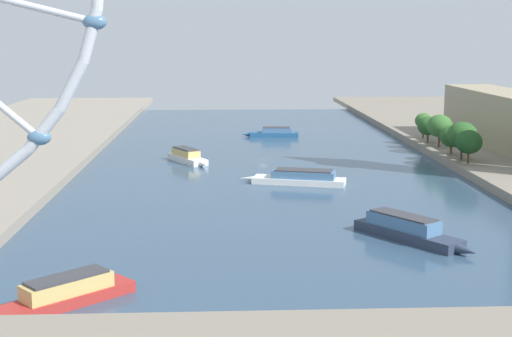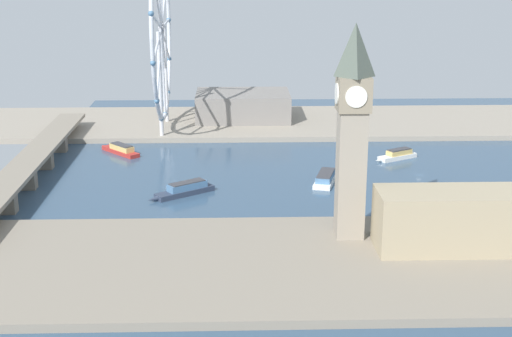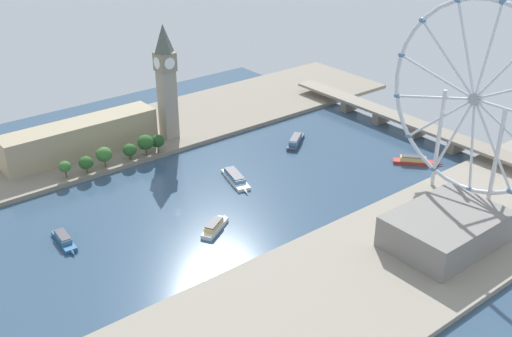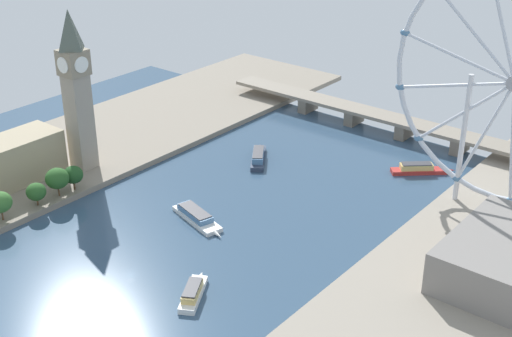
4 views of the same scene
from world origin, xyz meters
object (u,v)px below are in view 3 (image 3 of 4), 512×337
Objects in this scene: tour_boat_4 at (296,140)px; ferris_wheel at (474,100)px; tour_boat_0 at (64,240)px; tour_boat_3 at (415,161)px; riverside_hall at (445,229)px; tour_boat_1 at (235,178)px; river_bridge at (399,120)px; clock_tower at (166,80)px; tour_boat_2 at (215,226)px; parliament_block at (80,138)px.

ferris_wheel is at bearing -116.34° from tour_boat_4.
tour_boat_4 reaches higher than tour_boat_0.
tour_boat_0 is 0.91× the size of tour_boat_4.
tour_boat_4 reaches higher than tour_boat_3.
tour_boat_1 is at bearing -162.98° from riverside_hall.
ferris_wheel is at bearing 67.14° from tour_boat_0.
river_bridge is at bearing -55.49° from tour_boat_4.
tour_boat_1 is (79.84, -0.82, -43.45)m from clock_tower.
tour_boat_3 is at bearing -39.62° from river_bridge.
tour_boat_4 is at bearing -2.30° from tour_boat_2.
clock_tower is at bearing 39.78° from tour_boat_2.
riverside_hall is at bearing -42.04° from river_bridge.
ferris_wheel reaches higher than parliament_block.
river_bridge is at bearing 101.75° from tour_boat_1.
parliament_block is at bearing -155.87° from riverside_hall.
tour_boat_3 is (-73.02, 69.22, -9.43)m from riverside_hall.
riverside_hall reaches higher than tour_boat_4.
parliament_block is at bearing -131.85° from tour_boat_1.
parliament_block reaches higher than river_bridge.
clock_tower is at bearing 77.16° from parliament_block.
tour_boat_4 is (-18.84, 68.14, 0.44)m from tour_boat_1.
parliament_block is 0.91× the size of ferris_wheel.
tour_boat_1 is at bearing -139.55° from ferris_wheel.
tour_boat_3 is 0.91× the size of tour_boat_4.
ferris_wheel is at bearing 36.96° from parliament_block.
tour_boat_2 is 152.86m from tour_boat_3.
ferris_wheel is 1.93× the size of riverside_hall.
parliament_block is 0.51× the size of river_bridge.
tour_boat_4 is at bearing 166.63° from tour_boat_3.
tour_boat_0 is 1.00× the size of tour_boat_3.
clock_tower is 134.27m from tour_boat_2.
clock_tower is at bearing -165.14° from tour_boat_1.
tour_boat_1 is at bearing 94.39° from tour_boat_0.
clock_tower is 0.70× the size of ferris_wheel.
tour_boat_3 is at bearing -35.75° from tour_boat_2.
clock_tower is 0.77× the size of parliament_block.
parliament_block is 3.83× the size of tour_boat_0.
tour_boat_1 is 58.65m from tour_boat_2.
clock_tower is 174.81m from river_bridge.
tour_boat_3 is (15.90, 152.03, -0.04)m from tour_boat_2.
riverside_hall is at bearing -62.89° from ferris_wheel.
tour_boat_0 is at bearing -129.88° from riverside_hall.
tour_boat_1 is 1.42× the size of tour_boat_2.
tour_boat_2 is (133.02, 16.62, -11.89)m from parliament_block.
parliament_block is 2.95× the size of tour_boat_1.
tour_boat_4 is at bearing 47.82° from clock_tower.
tour_boat_2 is at bearing -20.44° from clock_tower.
clock_tower reaches higher than tour_boat_3.
riverside_hall is at bearing 54.26° from tour_boat_0.
tour_boat_0 is (-102.75, -201.61, -61.55)m from ferris_wheel.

